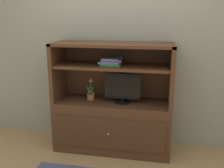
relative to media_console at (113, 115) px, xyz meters
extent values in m
plane|color=tan|center=(0.00, -0.40, -0.48)|extent=(8.00, 8.00, 0.00)
cube|color=gray|center=(0.00, 0.35, 0.92)|extent=(6.00, 0.10, 2.80)
cube|color=#4C2D1C|center=(0.00, 0.00, -0.14)|extent=(1.54, 0.53, 0.68)
cube|color=#462A19|center=(0.00, -0.28, -0.14)|extent=(1.42, 0.02, 0.41)
sphere|color=silver|center=(0.00, -0.29, -0.14)|extent=(0.02, 0.02, 0.02)
cube|color=#4C2D1C|center=(-0.75, 0.00, 0.58)|extent=(0.05, 0.53, 0.77)
cube|color=#4C2D1C|center=(0.75, 0.00, 0.58)|extent=(0.05, 0.53, 0.77)
cube|color=#4C2D1C|center=(0.00, 0.25, 0.58)|extent=(1.54, 0.02, 0.77)
cube|color=#4C2D1C|center=(0.00, 0.00, 0.95)|extent=(1.54, 0.53, 0.04)
cube|color=#4C2D1C|center=(0.00, 0.00, 0.67)|extent=(1.44, 0.48, 0.04)
cylinder|color=black|center=(0.13, -0.03, 0.20)|extent=(0.21, 0.21, 0.01)
cylinder|color=black|center=(0.13, -0.03, 0.23)|extent=(0.03, 0.03, 0.04)
cube|color=black|center=(0.13, -0.03, 0.41)|extent=(0.46, 0.02, 0.33)
cube|color=black|center=(0.13, -0.04, 0.41)|extent=(0.43, 0.00, 0.30)
cylinder|color=#B26642|center=(-0.31, 0.02, 0.24)|extent=(0.10, 0.10, 0.08)
cylinder|color=#3D6B33|center=(-0.31, 0.02, 0.38)|extent=(0.01, 0.01, 0.21)
cube|color=#2D7A38|center=(-0.28, 0.01, 0.33)|extent=(0.03, 0.11, 0.14)
cube|color=#2D7A38|center=(-0.30, 0.04, 0.33)|extent=(0.08, 0.01, 0.09)
cube|color=#2D7A38|center=(-0.33, 0.01, 0.33)|extent=(0.03, 0.07, 0.09)
cube|color=#2D7A38|center=(-0.31, -0.01, 0.33)|extent=(0.11, 0.02, 0.10)
sphere|color=#DB9EC6|center=(-0.29, 0.01, 0.45)|extent=(0.02, 0.02, 0.02)
sphere|color=#DB9EC6|center=(-0.31, 0.00, 0.46)|extent=(0.03, 0.03, 0.03)
sphere|color=#DB9EC6|center=(-0.30, 0.01, 0.48)|extent=(0.02, 0.02, 0.02)
cube|color=#338C4C|center=(-0.02, 0.01, 0.70)|extent=(0.25, 0.29, 0.03)
cube|color=teal|center=(-0.03, 0.00, 0.73)|extent=(0.27, 0.29, 0.02)
cube|color=purple|center=(-0.01, -0.01, 0.75)|extent=(0.26, 0.26, 0.03)
cube|color=teal|center=(-0.01, -0.01, 0.77)|extent=(0.23, 0.29, 0.01)
camera|label=1|loc=(0.62, -3.23, 1.31)|focal=41.95mm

